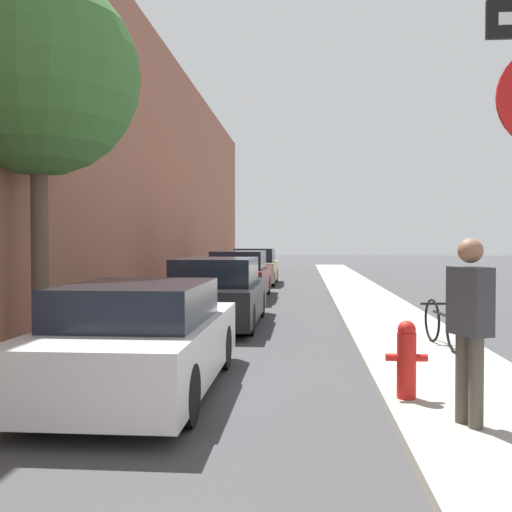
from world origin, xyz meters
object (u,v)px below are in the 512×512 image
Objects in this scene: parked_car_white at (142,339)px; bicycle at (443,324)px; parked_car_champagne at (255,267)px; fire_hydrant at (407,358)px; pedestrian at (470,319)px; parked_car_black at (217,293)px; parked_car_maroon at (240,276)px; street_tree_near at (38,76)px.

bicycle is (4.10, 2.61, -0.14)m from parked_car_white.
parked_car_champagne is at bearing 99.51° from bicycle.
fire_hydrant is 0.47× the size of bicycle.
pedestrian is at bearing -21.74° from parked_car_white.
parked_car_champagne reaches higher than fire_hydrant.
pedestrian reaches higher than fire_hydrant.
pedestrian is at bearing -64.35° from parked_car_black.
parked_car_champagne is at bearing 99.78° from fire_hydrant.
bicycle is (0.69, 3.97, -0.60)m from pedestrian.
parked_car_white is 11.52m from parked_car_maroon.
bicycle is at bearing 144.96° from pedestrian.
pedestrian is at bearing -34.33° from street_tree_near.
parked_car_champagne is 5.06× the size of fire_hydrant.
bicycle is (1.10, 3.08, -0.06)m from fire_hydrant.
fire_hydrant is 0.49× the size of pedestrian.
parked_car_black is at bearing -88.33° from parked_car_maroon.
parked_car_champagne is 15.51m from bicycle.
pedestrian is 4.07m from bicycle.
fire_hydrant is 1.12m from pedestrian.
parked_car_maroon reaches higher than bicycle.
parked_car_champagne is 18.28m from fire_hydrant.
parked_car_white is at bearing -90.83° from parked_car_black.
street_tree_near is at bearing -149.50° from pedestrian.
parked_car_black is 2.64× the size of pedestrian.
parked_car_maroon is 6.02m from parked_car_champagne.
fire_hydrant is 3.27m from bicycle.
parked_car_white is at bearing -153.76° from bicycle.
parked_car_maroon is (-0.09, 11.52, 0.08)m from parked_car_white.
parked_car_maroon is 12.39m from fire_hydrant.
parked_car_black reaches higher than parked_car_white.
bicycle is at bearing -64.78° from parked_car_maroon.
parked_car_maroon is 13.35m from pedestrian.
parked_car_champagne is 0.68× the size of street_tree_near.
pedestrian is (3.41, -1.36, 0.46)m from parked_car_white.
street_tree_near reaches higher than bicycle.
pedestrian reaches higher than parked_car_champagne.
parked_car_black is 5.43× the size of fire_hydrant.
fire_hydrant is (3.01, -0.48, -0.08)m from parked_car_white.
parked_car_champagne reaches higher than parked_car_maroon.
fire_hydrant is at bearing -9.00° from parked_car_white.
bicycle is (4.20, -14.93, -0.21)m from parked_car_champagne.
street_tree_near is 7.38× the size of fire_hydrant.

